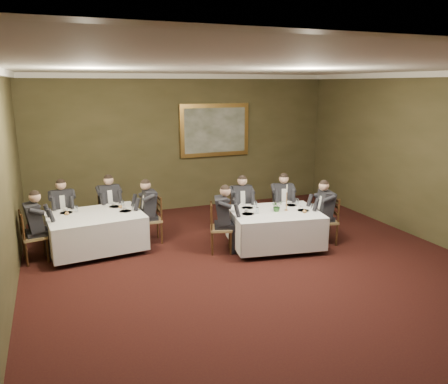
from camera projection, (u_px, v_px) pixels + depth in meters
ground at (274, 283)px, 7.33m from camera, size 10.00×10.00×0.00m
ceiling at (280, 67)px, 6.49m from camera, size 8.00×10.00×0.10m
back_wall at (186, 143)px, 11.42m from camera, size 8.00×0.10×3.50m
crown_molding at (280, 71)px, 6.50m from camera, size 8.00×10.00×0.12m
table_main at (275, 226)px, 8.83m from camera, size 1.97×1.62×0.67m
table_second at (96, 230)px, 8.63m from camera, size 1.92×1.54×0.67m
chair_main_backleft at (241, 222)px, 9.64m from camera, size 0.50×0.48×1.00m
diner_main_backleft at (241, 212)px, 9.57m from camera, size 0.47×0.54×1.35m
chair_main_backright at (282, 219)px, 9.83m from camera, size 0.55×0.53×1.00m
diner_main_backright at (282, 210)px, 9.76m from camera, size 0.53×0.58×1.35m
chair_main_endleft at (221, 238)px, 8.64m from camera, size 0.54×0.55×1.00m
diner_main_endleft at (221, 227)px, 8.59m from camera, size 0.58×0.53×1.35m
chair_main_endright at (326, 230)px, 9.10m from camera, size 0.50×0.52×1.00m
diner_main_endright at (326, 220)px, 9.04m from camera, size 0.55×0.49×1.35m
chair_sec_backleft at (65, 228)px, 9.26m from camera, size 0.45×0.43×1.00m
diner_sec_backleft at (64, 218)px, 9.19m from camera, size 0.43×0.49×1.35m
chair_sec_backright at (110, 221)px, 9.69m from camera, size 0.47×0.45×1.00m
diner_sec_backright at (110, 212)px, 9.62m from camera, size 0.44×0.51×1.35m
chair_sec_endright at (152, 229)px, 9.18m from camera, size 0.43×0.45×1.00m
diner_sec_endright at (151, 219)px, 9.12m from camera, size 0.49×0.42×1.35m
chair_sec_endleft at (35, 247)px, 8.17m from camera, size 0.49×0.50×1.00m
diner_sec_endleft at (34, 235)px, 8.12m from camera, size 0.54×0.47×1.35m
centerpiece at (277, 205)px, 8.74m from camera, size 0.24×0.21×0.24m
candlestick at (287, 201)px, 8.78m from camera, size 0.08×0.08×0.55m
place_setting_table_main at (249, 206)px, 9.05m from camera, size 0.33×0.31×0.14m
place_setting_table_second at (69, 210)px, 8.71m from camera, size 0.33×0.31×0.14m
painting at (215, 130)px, 11.57m from camera, size 1.92×0.09×1.39m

